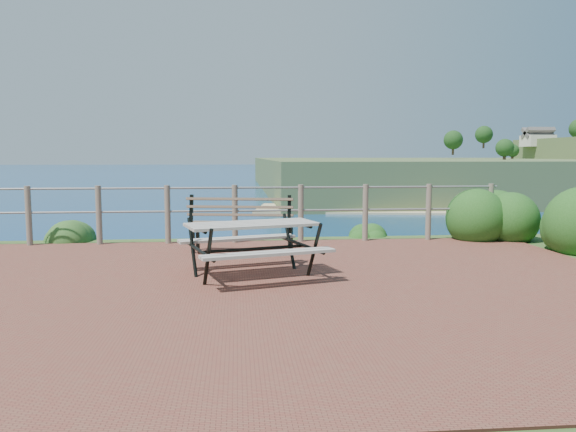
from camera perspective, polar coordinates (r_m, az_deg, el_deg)
name	(u,v)px	position (r m, az deg, el deg)	size (l,w,h in m)	color
ground	(234,289)	(6.54, -5.46, -7.38)	(10.00, 7.00, 0.12)	brown
ocean	(237,159)	(206.36, -5.24, 5.77)	(1200.00, 1200.00, 0.00)	#155980
safety_railing	(235,211)	(9.75, -5.41, 0.54)	(9.40, 0.10, 1.00)	#6B5B4C
picnic_table	(252,244)	(7.02, -3.67, -2.82)	(1.72, 1.34, 0.67)	gray
park_bench	(242,215)	(8.75, -4.65, 0.10)	(1.67, 0.68, 0.92)	brown
shrub_right_edge	(487,239)	(10.96, 19.54, -2.19)	(1.12, 1.12, 1.60)	#1B4916
shrub_lip_west	(78,239)	(10.93, -20.59, -2.25)	(0.81, 0.81, 0.56)	#2A5821
shrub_lip_east	(366,235)	(10.86, 7.91, -1.96)	(0.66, 0.66, 0.36)	#1B4916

